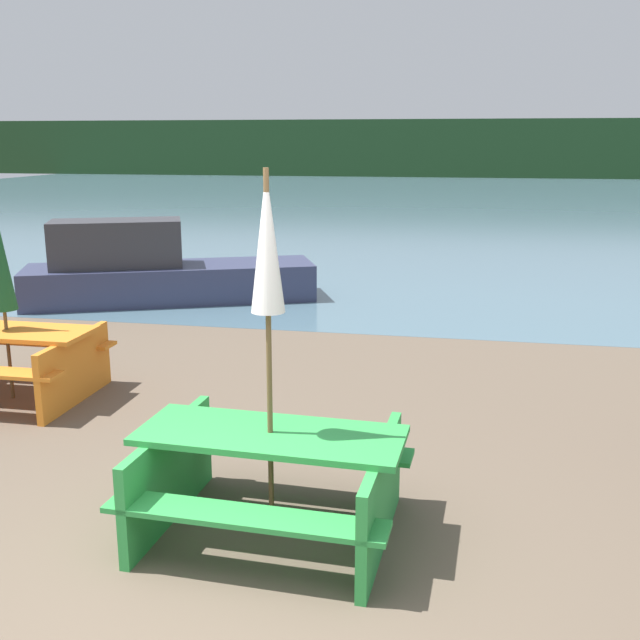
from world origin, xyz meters
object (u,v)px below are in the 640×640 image
Objects in this scene: picnic_table_green at (271,472)px; picnic_table_orange at (9,356)px; umbrella_white at (267,250)px; boat at (156,272)px.

picnic_table_orange is (-3.37, 2.15, 0.01)m from picnic_table_green.
umbrella_white is 8.08m from boat.
picnic_table_orange is 4.85m from boat.
boat is (-3.80, 6.97, 0.05)m from picnic_table_green.
picnic_table_orange is 0.71× the size of umbrella_white.
umbrella_white is at bearing -83.86° from boat.
umbrella_white reaches higher than picnic_table_orange.
picnic_table_orange is at bearing 147.46° from picnic_table_green.
picnic_table_orange is 0.36× the size of boat.
picnic_table_orange is at bearing 147.46° from umbrella_white.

